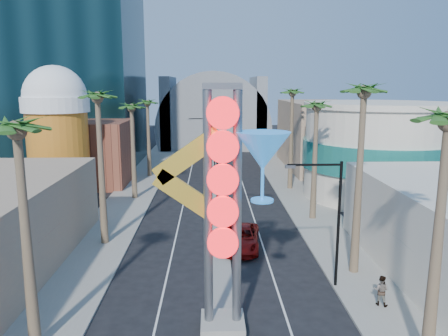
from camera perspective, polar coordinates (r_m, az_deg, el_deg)
sidewalk_west at (r=54.39m, az=-11.19°, el=-2.55°), size 5.00×100.00×0.15m
sidewalk_east at (r=54.59m, az=8.91°, el=-2.43°), size 5.00×100.00×0.15m
median at (r=56.58m, az=-1.15°, el=-1.83°), size 1.60×84.00×0.15m
brick_filler_west at (r=57.95m, az=-17.20°, el=1.94°), size 10.00×10.00×8.00m
filler_east at (r=67.68m, az=12.45°, el=4.24°), size 10.00×20.00×10.00m
beer_mug at (r=50.20m, az=-20.95°, el=4.83°), size 7.00×7.00×14.50m
turquoise_building at (r=51.23m, az=19.51°, el=2.10°), size 16.60×16.60×10.60m
canopy at (r=89.58m, az=-1.40°, el=5.59°), size 22.00×16.00×22.00m
neon_sign at (r=20.86m, az=2.06°, el=-3.48°), size 6.53×2.60×12.55m
streetlight_0 at (r=37.98m, az=-0.06°, el=-0.69°), size 3.79×0.25×8.00m
streetlight_1 at (r=61.67m, az=-1.74°, el=3.75°), size 3.79×0.25×8.00m
streetlight_2 at (r=27.32m, az=13.84°, el=-5.71°), size 3.45×0.25×8.00m
palm_0 at (r=21.13m, az=-25.34°, el=2.92°), size 2.40×2.40×11.70m
palm_1 at (r=34.30m, az=-16.16°, el=7.67°), size 2.40×2.40×12.70m
palm_2 at (r=48.05m, az=-11.97°, el=7.03°), size 2.40×2.40×11.20m
palm_3 at (r=59.88m, az=-9.95°, el=7.81°), size 2.40×2.40×11.20m
palm_4 at (r=19.79m, az=27.18°, el=3.60°), size 2.40×2.40×12.20m
palm_5 at (r=28.86m, az=17.75°, el=7.95°), size 2.40×2.40×13.20m
palm_6 at (r=40.43m, az=12.01°, el=7.00°), size 2.40×2.40×11.70m
palm_7 at (r=52.11m, az=8.92°, el=8.89°), size 2.40×2.40×12.70m
red_pickup at (r=34.12m, az=2.19°, el=-9.10°), size 3.42×6.30×1.68m
pedestrian_b at (r=27.10m, az=19.82°, el=-14.80°), size 1.08×1.01×1.76m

